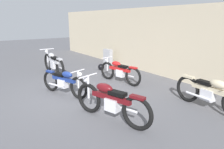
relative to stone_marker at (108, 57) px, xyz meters
The scene contains 9 objects.
ground_plane 4.48m from the stone_marker, 45.66° to the right, with size 40.00×40.00×0.00m, color #56565B.
building_wall 3.34m from the stone_marker, 11.84° to the left, with size 18.00×0.30×2.77m, color beige.
stone_marker is the anchor object (origin of this frame).
helmet 1.31m from the stone_marker, 48.35° to the right, with size 0.29×0.29×0.29m, color black.
motorcycle_silver 3.02m from the stone_marker, 84.28° to the right, with size 2.24×0.63×1.01m.
motorcycle_red 3.25m from the stone_marker, 26.63° to the right, with size 1.94×0.63×0.88m.
motorcycle_maroon 6.22m from the stone_marker, 33.54° to the right, with size 2.10×0.85×0.97m.
motorcycle_cream 6.30m from the stone_marker, ahead, with size 2.14×0.60×0.96m.
motorcycle_blue 4.72m from the stone_marker, 50.57° to the right, with size 1.85×0.82×0.87m.
Camera 1 is at (5.71, -2.76, 2.27)m, focal length 33.39 mm.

